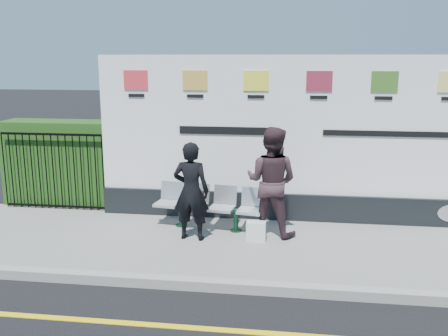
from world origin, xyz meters
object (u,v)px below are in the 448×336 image
woman_right (271,181)px  woman_left (191,191)px  bench (208,217)px  billboard (316,151)px

woman_right → woman_left: bearing=35.5°
woman_left → bench: bearing=-105.2°
bench → woman_left: (-0.19, -0.53, 0.61)m
billboard → woman_right: size_ratio=4.33×
billboard → woman_left: 2.47m
billboard → bench: size_ratio=4.13×
bench → woman_right: 1.32m
billboard → woman_left: (-2.05, -1.28, -0.48)m
billboard → bench: 2.29m
billboard → woman_right: (-0.76, -0.87, -0.38)m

